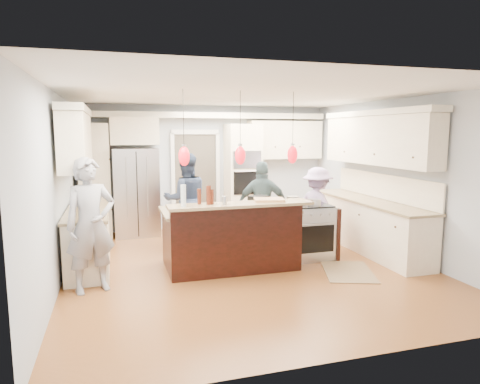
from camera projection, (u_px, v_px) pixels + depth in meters
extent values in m
plane|color=#A1592C|center=(246.00, 266.00, 6.85)|extent=(6.00, 6.00, 0.00)
cube|color=#B2BCC6|center=(206.00, 167.00, 9.51)|extent=(5.50, 0.04, 2.70)
cube|color=#B2BCC6|center=(346.00, 220.00, 3.82)|extent=(5.50, 0.04, 2.70)
cube|color=#B2BCC6|center=(56.00, 189.00, 5.89)|extent=(0.04, 6.00, 2.70)
cube|color=#B2BCC6|center=(397.00, 177.00, 7.44)|extent=(0.04, 6.00, 2.70)
cube|color=white|center=(247.00, 94.00, 6.48)|extent=(5.50, 6.00, 0.04)
cube|color=#B7B7BC|center=(136.00, 192.00, 8.80)|extent=(0.90, 0.70, 1.80)
cube|color=#FFF1CE|center=(243.00, 177.00, 9.44)|extent=(0.72, 0.64, 2.30)
cube|color=black|center=(247.00, 159.00, 9.07)|extent=(0.60, 0.02, 0.35)
cube|color=black|center=(247.00, 183.00, 9.14)|extent=(0.60, 0.02, 0.50)
cylinder|color=#B7B7BC|center=(248.00, 171.00, 9.08)|extent=(0.55, 0.02, 0.02)
cube|color=#FFF1CE|center=(95.00, 181.00, 8.60)|extent=(0.60, 0.58, 2.30)
cube|color=#FFF1CE|center=(134.00, 131.00, 8.68)|extent=(0.95, 0.58, 0.55)
cube|color=#FFF1CE|center=(285.00, 140.00, 9.76)|extent=(1.70, 0.35, 0.85)
cube|color=beige|center=(208.00, 115.00, 9.17)|extent=(5.30, 0.38, 0.12)
cube|color=#4C443A|center=(196.00, 181.00, 9.48)|extent=(0.90, 0.06, 2.10)
cube|color=white|center=(195.00, 132.00, 9.29)|extent=(1.04, 0.06, 0.10)
cube|color=#FFF1CE|center=(368.00, 226.00, 7.75)|extent=(0.60, 3.00, 0.88)
cube|color=tan|center=(369.00, 201.00, 7.69)|extent=(0.64, 3.05, 0.04)
cube|color=#FFF1CE|center=(377.00, 140.00, 7.57)|extent=(0.35, 3.00, 0.85)
cube|color=beige|center=(378.00, 113.00, 7.50)|extent=(0.37, 3.10, 0.10)
cube|color=#FFF1CE|center=(89.00, 238.00, 6.88)|extent=(0.60, 2.20, 0.88)
cube|color=tan|center=(88.00, 210.00, 6.81)|extent=(0.64, 2.25, 0.04)
cube|color=#FFF1CE|center=(76.00, 142.00, 6.63)|extent=(0.35, 2.20, 0.85)
cube|color=beige|center=(75.00, 110.00, 6.57)|extent=(0.37, 2.30, 0.10)
cube|color=black|center=(229.00, 238.00, 6.86)|extent=(2.00, 1.00, 0.88)
cube|color=tan|center=(229.00, 210.00, 6.80)|extent=(2.10, 1.10, 0.04)
cube|color=black|center=(238.00, 240.00, 6.32)|extent=(2.00, 0.12, 1.08)
cube|color=tan|center=(241.00, 205.00, 6.11)|extent=(2.10, 0.42, 0.04)
cube|color=black|center=(258.00, 200.00, 7.12)|extent=(0.35, 0.32, 0.15)
cube|color=#B7B7BC|center=(307.00, 232.00, 7.25)|extent=(0.76, 0.66, 0.90)
cube|color=black|center=(316.00, 239.00, 6.94)|extent=(0.65, 0.01, 0.45)
cube|color=black|center=(308.00, 205.00, 7.19)|extent=(0.72, 0.59, 0.02)
cube|color=black|center=(329.00, 231.00, 7.37)|extent=(0.06, 0.71, 0.88)
cylinder|color=black|center=(183.00, 117.00, 5.75)|extent=(0.01, 0.01, 0.75)
ellipsoid|color=red|center=(184.00, 156.00, 5.82)|extent=(0.15, 0.15, 0.26)
cylinder|color=black|center=(240.00, 118.00, 5.97)|extent=(0.01, 0.01, 0.75)
ellipsoid|color=red|center=(240.00, 155.00, 6.05)|extent=(0.15, 0.15, 0.26)
cylinder|color=black|center=(293.00, 118.00, 6.20)|extent=(0.01, 0.01, 0.75)
ellipsoid|color=red|center=(292.00, 155.00, 6.27)|extent=(0.15, 0.15, 0.26)
imported|color=gray|center=(91.00, 225.00, 5.65)|extent=(0.77, 0.63, 1.81)
imported|color=#28344E|center=(186.00, 199.00, 8.06)|extent=(0.85, 0.67, 1.74)
imported|color=#43595E|center=(263.00, 206.00, 7.71)|extent=(1.01, 0.60, 1.61)
imported|color=#AC90C3|center=(317.00, 208.00, 7.89)|extent=(0.90, 1.10, 1.49)
cube|color=#957551|center=(348.00, 271.00, 6.55)|extent=(1.02, 1.22, 0.01)
cylinder|color=silver|center=(183.00, 196.00, 5.79)|extent=(0.08, 0.08, 0.30)
cylinder|color=#4B1B0D|center=(212.00, 197.00, 6.00)|extent=(0.07, 0.07, 0.21)
cylinder|color=#4B1B0D|center=(209.00, 195.00, 5.97)|extent=(0.08, 0.08, 0.27)
cylinder|color=#4B1B0D|center=(199.00, 196.00, 6.01)|extent=(0.07, 0.07, 0.22)
cylinder|color=#B7B7BC|center=(225.00, 200.00, 5.96)|extent=(0.08, 0.08, 0.12)
cube|color=tan|center=(269.00, 200.00, 6.31)|extent=(0.49, 0.40, 0.03)
cylinder|color=#B7B7BC|center=(293.00, 200.00, 7.27)|extent=(0.21, 0.21, 0.13)
cylinder|color=#B7B7BC|center=(314.00, 202.00, 7.08)|extent=(0.22, 0.22, 0.11)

